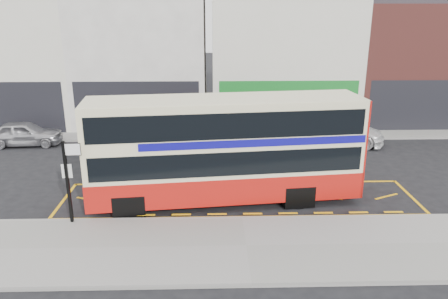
{
  "coord_description": "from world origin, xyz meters",
  "views": [
    {
      "loc": [
        -1.03,
        -14.45,
        7.34
      ],
      "look_at": [
        -0.59,
        2.0,
        1.94
      ],
      "focal_mm": 35.0,
      "sensor_mm": 36.0,
      "label": 1
    }
  ],
  "objects_px": {
    "bus_stop_post": "(69,174)",
    "car_silver": "(24,133)",
    "car_white": "(335,130)",
    "street_tree_right": "(344,77)",
    "double_decker_bus": "(226,149)",
    "car_grey": "(162,132)"
  },
  "relations": [
    {
      "from": "bus_stop_post",
      "to": "car_silver",
      "type": "height_order",
      "value": "bus_stop_post"
    },
    {
      "from": "car_silver",
      "to": "bus_stop_post",
      "type": "bearing_deg",
      "value": -154.18
    },
    {
      "from": "car_white",
      "to": "street_tree_right",
      "type": "distance_m",
      "value": 4.46
    },
    {
      "from": "double_decker_bus",
      "to": "bus_stop_post",
      "type": "bearing_deg",
      "value": -166.62
    },
    {
      "from": "bus_stop_post",
      "to": "car_silver",
      "type": "distance_m",
      "value": 11.04
    },
    {
      "from": "double_decker_bus",
      "to": "bus_stop_post",
      "type": "xyz_separation_m",
      "value": [
        -5.4,
        -1.92,
        -0.24
      ]
    },
    {
      "from": "bus_stop_post",
      "to": "car_grey",
      "type": "distance_m",
      "value": 10.04
    },
    {
      "from": "car_silver",
      "to": "car_grey",
      "type": "distance_m",
      "value": 7.55
    },
    {
      "from": "bus_stop_post",
      "to": "street_tree_right",
      "type": "height_order",
      "value": "street_tree_right"
    },
    {
      "from": "car_grey",
      "to": "bus_stop_post",
      "type": "bearing_deg",
      "value": 151.13
    },
    {
      "from": "car_white",
      "to": "car_silver",
      "type": "bearing_deg",
      "value": 106.23
    },
    {
      "from": "car_silver",
      "to": "street_tree_right",
      "type": "distance_m",
      "value": 19.06
    },
    {
      "from": "car_silver",
      "to": "car_grey",
      "type": "xyz_separation_m",
      "value": [
        7.54,
        0.26,
        -0.05
      ]
    },
    {
      "from": "double_decker_bus",
      "to": "car_silver",
      "type": "distance_m",
      "value": 13.36
    },
    {
      "from": "street_tree_right",
      "to": "car_grey",
      "type": "bearing_deg",
      "value": -163.68
    },
    {
      "from": "double_decker_bus",
      "to": "bus_stop_post",
      "type": "distance_m",
      "value": 5.74
    },
    {
      "from": "bus_stop_post",
      "to": "double_decker_bus",
      "type": "bearing_deg",
      "value": 17.72
    },
    {
      "from": "double_decker_bus",
      "to": "street_tree_right",
      "type": "distance_m",
      "value": 13.48
    },
    {
      "from": "street_tree_right",
      "to": "car_white",
      "type": "bearing_deg",
      "value": -110.16
    },
    {
      "from": "car_silver",
      "to": "street_tree_right",
      "type": "relative_size",
      "value": 0.85
    },
    {
      "from": "car_grey",
      "to": "street_tree_right",
      "type": "relative_size",
      "value": 0.81
    },
    {
      "from": "car_silver",
      "to": "double_decker_bus",
      "type": "bearing_deg",
      "value": -129.06
    }
  ]
}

